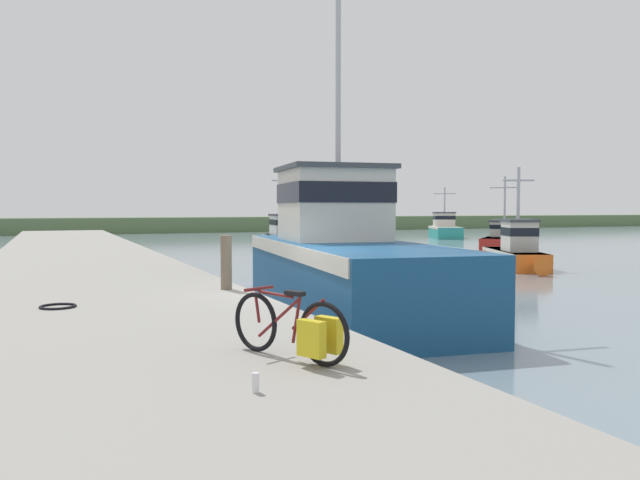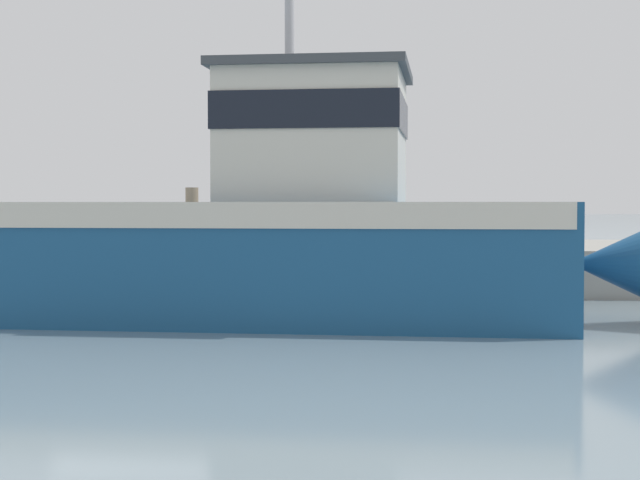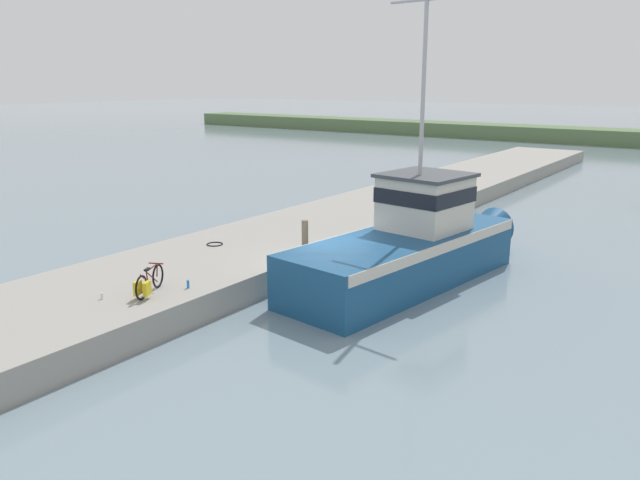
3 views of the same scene
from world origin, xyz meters
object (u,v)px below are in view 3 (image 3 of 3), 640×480
object	(u,v)px
water_bottle_on_curb	(102,296)
water_bottle_by_bike	(188,284)
fishing_boat_main	(413,244)
mooring_post	(305,236)
bicycle_touring	(147,283)

from	to	relation	value
water_bottle_on_curb	water_bottle_by_bike	world-z (taller)	water_bottle_by_bike
fishing_boat_main	mooring_post	world-z (taller)	fishing_boat_main
water_bottle_on_curb	water_bottle_by_bike	xyz separation A→B (m)	(1.26, 2.04, 0.03)
fishing_boat_main	water_bottle_by_bike	distance (m)	7.80
bicycle_touring	water_bottle_on_curb	xyz separation A→B (m)	(-0.79, -0.96, -0.26)
water_bottle_on_curb	bicycle_touring	bearing A→B (deg)	50.31
mooring_post	water_bottle_on_curb	distance (m)	7.44
water_bottle_on_curb	fishing_boat_main	bearing A→B (deg)	60.20
fishing_boat_main	bicycle_touring	xyz separation A→B (m)	(-4.27, -7.89, -0.10)
water_bottle_on_curb	water_bottle_by_bike	distance (m)	2.40
fishing_boat_main	mooring_post	xyz separation A→B (m)	(-3.41, -1.60, 0.11)
bicycle_touring	water_bottle_on_curb	distance (m)	1.27
water_bottle_on_curb	water_bottle_by_bike	size ratio (longest dim) A/B	0.78
fishing_boat_main	mooring_post	size ratio (longest dim) A/B	10.22
bicycle_touring	mooring_post	xyz separation A→B (m)	(0.86, 6.28, 0.21)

